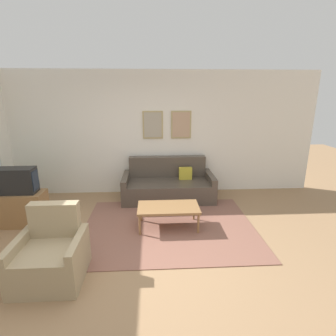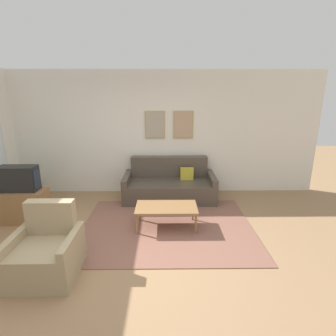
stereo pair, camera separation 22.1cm
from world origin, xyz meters
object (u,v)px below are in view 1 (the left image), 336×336
Objects in this scene: tv at (16,181)px; couch at (168,185)px; coffee_table at (168,208)px; armchair at (51,256)px; potted_plant_tall at (4,188)px.

couch is at bearing 21.73° from tv.
couch is 1.88× the size of coffee_table.
tv is at bearing 144.84° from armchair.
coffee_table is at bearing -93.32° from couch.
potted_plant_tall is (-3.01, -0.75, 0.29)m from couch.
tv reaches higher than coffee_table.
potted_plant_tall is at bearing -165.98° from couch.
armchair is at bearing -122.70° from couch.
potted_plant_tall is (-2.94, 0.55, 0.23)m from coffee_table.
couch is at bearing 76.42° from armchair.
tv is 0.54m from potted_plant_tall.
couch is 2.18× the size of armchair.
tv reaches higher than couch.
couch reaches higher than coffee_table.
tv is at bearing 174.17° from coffee_table.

